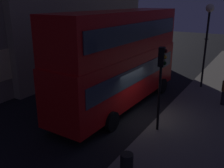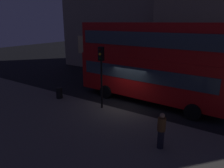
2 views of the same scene
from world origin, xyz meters
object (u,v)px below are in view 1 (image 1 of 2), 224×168
Objects in this scene: traffic_light_near_kerb at (161,72)px; double_decker_bus at (120,56)px; street_lamp at (208,25)px; traffic_light_far_side at (142,34)px; litter_bin at (127,164)px.

double_decker_bus is at bearing 50.93° from traffic_light_near_kerb.
street_lamp is at bearing -11.12° from traffic_light_near_kerb.
street_lamp is at bearing 61.42° from traffic_light_far_side.
litter_bin is at bearing 179.52° from street_lamp.
traffic_light_near_kerb is 7.73m from street_lamp.
street_lamp is (-4.03, -6.61, 1.45)m from traffic_light_far_side.
double_decker_bus is 10.27m from traffic_light_far_side.
traffic_light_near_kerb is (-1.83, -3.10, -0.08)m from double_decker_bus.
traffic_light_near_kerb is at bearing 31.15° from traffic_light_far_side.
traffic_light_far_side is at bearing 58.60° from street_lamp.
traffic_light_far_side reaches higher than traffic_light_near_kerb.
double_decker_bus is at bearing 20.73° from traffic_light_far_side.
double_decker_bus is 1.85× the size of street_lamp.
traffic_light_far_side is at bearing 19.75° from double_decker_bus.
litter_bin is (-15.29, -6.51, -2.49)m from traffic_light_far_side.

